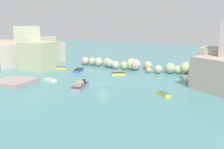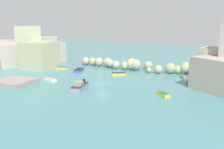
{
  "view_description": "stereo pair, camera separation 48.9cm",
  "coord_description": "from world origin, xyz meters",
  "px_view_note": "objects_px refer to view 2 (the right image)",
  "views": [
    {
      "loc": [
        25.42,
        -43.95,
        12.52
      ],
      "look_at": [
        0.0,
        3.87,
        1.0
      ],
      "focal_mm": 43.43,
      "sensor_mm": 36.0,
      "label": 1
    },
    {
      "loc": [
        25.85,
        -43.72,
        12.52
      ],
      "look_at": [
        0.0,
        3.87,
        1.0
      ],
      "focal_mm": 43.43,
      "sensor_mm": 36.0,
      "label": 2
    }
  ],
  "objects_px": {
    "moored_boat_2": "(79,86)",
    "moored_boat_3": "(50,80)",
    "moored_boat_0": "(119,74)",
    "moored_boat_1": "(188,78)",
    "moored_boat_6": "(79,70)",
    "moored_boat_4": "(62,68)",
    "stone_dock": "(14,82)",
    "moored_boat_5": "(163,94)"
  },
  "relations": [
    {
      "from": "stone_dock",
      "to": "moored_boat_0",
      "type": "distance_m",
      "value": 21.79
    },
    {
      "from": "moored_boat_0",
      "to": "moored_boat_5",
      "type": "xyz_separation_m",
      "value": [
        13.69,
        -10.94,
        -0.01
      ]
    },
    {
      "from": "moored_boat_1",
      "to": "moored_boat_3",
      "type": "distance_m",
      "value": 27.96
    },
    {
      "from": "moored_boat_1",
      "to": "moored_boat_5",
      "type": "relative_size",
      "value": 1.92
    },
    {
      "from": "moored_boat_0",
      "to": "stone_dock",
      "type": "bearing_deg",
      "value": 17.55
    },
    {
      "from": "moored_boat_4",
      "to": "moored_boat_6",
      "type": "relative_size",
      "value": 0.83
    },
    {
      "from": "stone_dock",
      "to": "moored_boat_2",
      "type": "distance_m",
      "value": 13.47
    },
    {
      "from": "stone_dock",
      "to": "moored_boat_3",
      "type": "distance_m",
      "value": 6.71
    },
    {
      "from": "moored_boat_4",
      "to": "moored_boat_2",
      "type": "bearing_deg",
      "value": 109.77
    },
    {
      "from": "moored_boat_0",
      "to": "moored_boat_1",
      "type": "xyz_separation_m",
      "value": [
        14.64,
        2.33,
        0.07
      ]
    },
    {
      "from": "moored_boat_2",
      "to": "moored_boat_3",
      "type": "relative_size",
      "value": 1.64
    },
    {
      "from": "stone_dock",
      "to": "moored_boat_0",
      "type": "relative_size",
      "value": 2.1
    },
    {
      "from": "moored_boat_1",
      "to": "moored_boat_5",
      "type": "height_order",
      "value": "moored_boat_1"
    },
    {
      "from": "moored_boat_3",
      "to": "moored_boat_6",
      "type": "distance_m",
      "value": 10.78
    },
    {
      "from": "stone_dock",
      "to": "moored_boat_5",
      "type": "xyz_separation_m",
      "value": [
        27.46,
        5.94,
        -0.18
      ]
    },
    {
      "from": "moored_boat_5",
      "to": "moored_boat_3",
      "type": "bearing_deg",
      "value": 40.62
    },
    {
      "from": "moored_boat_4",
      "to": "moored_boat_6",
      "type": "height_order",
      "value": "moored_boat_6"
    },
    {
      "from": "moored_boat_3",
      "to": "moored_boat_6",
      "type": "xyz_separation_m",
      "value": [
        -0.61,
        10.76,
        0.05
      ]
    },
    {
      "from": "moored_boat_0",
      "to": "moored_boat_3",
      "type": "xyz_separation_m",
      "value": [
        -9.58,
        -11.65,
        -0.03
      ]
    },
    {
      "from": "stone_dock",
      "to": "moored_boat_4",
      "type": "relative_size",
      "value": 2.15
    },
    {
      "from": "moored_boat_1",
      "to": "moored_boat_4",
      "type": "bearing_deg",
      "value": 72.2
    },
    {
      "from": "moored_boat_2",
      "to": "moored_boat_3",
      "type": "bearing_deg",
      "value": -121.56
    },
    {
      "from": "moored_boat_1",
      "to": "moored_boat_3",
      "type": "xyz_separation_m",
      "value": [
        -24.22,
        -13.98,
        -0.09
      ]
    },
    {
      "from": "moored_boat_0",
      "to": "moored_boat_1",
      "type": "relative_size",
      "value": 0.64
    },
    {
      "from": "moored_boat_1",
      "to": "moored_boat_3",
      "type": "bearing_deg",
      "value": 97.32
    },
    {
      "from": "stone_dock",
      "to": "moored_boat_6",
      "type": "bearing_deg",
      "value": 77.35
    },
    {
      "from": "moored_boat_0",
      "to": "moored_boat_4",
      "type": "height_order",
      "value": "moored_boat_0"
    },
    {
      "from": "moored_boat_0",
      "to": "moored_boat_5",
      "type": "height_order",
      "value": "moored_boat_5"
    },
    {
      "from": "moored_boat_0",
      "to": "moored_boat_4",
      "type": "bearing_deg",
      "value": -32.33
    },
    {
      "from": "moored_boat_6",
      "to": "moored_boat_4",
      "type": "bearing_deg",
      "value": -114.53
    },
    {
      "from": "moored_boat_1",
      "to": "moored_boat_2",
      "type": "xyz_separation_m",
      "value": [
        -15.23,
        -16.47,
        0.23
      ]
    },
    {
      "from": "moored_boat_3",
      "to": "moored_boat_5",
      "type": "relative_size",
      "value": 1.25
    },
    {
      "from": "stone_dock",
      "to": "moored_boat_2",
      "type": "bearing_deg",
      "value": 11.73
    },
    {
      "from": "moored_boat_3",
      "to": "moored_boat_5",
      "type": "height_order",
      "value": "moored_boat_5"
    },
    {
      "from": "moored_boat_2",
      "to": "moored_boat_4",
      "type": "bearing_deg",
      "value": -148.82
    },
    {
      "from": "stone_dock",
      "to": "moored_boat_5",
      "type": "height_order",
      "value": "stone_dock"
    },
    {
      "from": "moored_boat_5",
      "to": "moored_boat_6",
      "type": "xyz_separation_m",
      "value": [
        -23.87,
        10.06,
        0.03
      ]
    },
    {
      "from": "moored_boat_1",
      "to": "moored_boat_6",
      "type": "height_order",
      "value": "moored_boat_1"
    },
    {
      "from": "stone_dock",
      "to": "moored_boat_1",
      "type": "relative_size",
      "value": 1.34
    },
    {
      "from": "stone_dock",
      "to": "moored_boat_5",
      "type": "bearing_deg",
      "value": 12.21
    },
    {
      "from": "moored_boat_4",
      "to": "moored_boat_5",
      "type": "relative_size",
      "value": 1.19
    },
    {
      "from": "moored_boat_0",
      "to": "moored_boat_1",
      "type": "bearing_deg",
      "value": 155.81
    }
  ]
}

